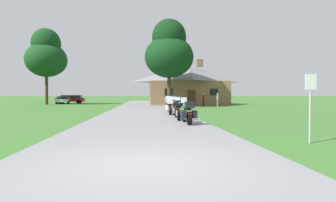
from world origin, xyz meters
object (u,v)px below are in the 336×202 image
object	(u,v)px
motorcycle_green_nearest_to_camera	(187,113)
tree_by_lodge_front	(169,51)
parked_silver_sedan_far_left	(63,100)
parked_red_suv_far_left	(71,99)
metal_signpost_roadside	(310,100)
motorcycle_red_farthest_in_row	(168,104)
tree_left_far	(46,55)
motorcycle_silver_second_in_row	(178,110)
motorcycle_yellow_third_in_row	(175,108)
bystander_gray_shirt_beside_signpost	(218,99)
motorcycle_yellow_fourth_in_row	(170,107)
bystander_red_shirt_near_lodge	(204,99)
motorcycle_white_fifth_in_row	(169,105)

from	to	relation	value
motorcycle_green_nearest_to_camera	tree_by_lodge_front	world-z (taller)	tree_by_lodge_front
motorcycle_green_nearest_to_camera	parked_silver_sedan_far_left	bearing A→B (deg)	113.82
parked_red_suv_far_left	parked_silver_sedan_far_left	xyz separation A→B (m)	(-0.66, -2.32, -0.13)
metal_signpost_roadside	tree_by_lodge_front	size ratio (longest dim) A/B	0.20
motorcycle_green_nearest_to_camera	motorcycle_red_farthest_in_row	world-z (taller)	same
tree_left_far	parked_red_suv_far_left	bearing A→B (deg)	66.75
parked_red_suv_far_left	metal_signpost_roadside	bearing A→B (deg)	-159.33
motorcycle_silver_second_in_row	motorcycle_yellow_third_in_row	distance (m)	2.30
motorcycle_red_farthest_in_row	bystander_gray_shirt_beside_signpost	bearing A→B (deg)	52.75
motorcycle_red_farthest_in_row	parked_silver_sedan_far_left	size ratio (longest dim) A/B	0.46
motorcycle_green_nearest_to_camera	motorcycle_yellow_third_in_row	size ratio (longest dim) A/B	1.00
motorcycle_yellow_fourth_in_row	tree_left_far	world-z (taller)	tree_left_far
tree_by_lodge_front	motorcycle_red_farthest_in_row	bearing A→B (deg)	-95.95
motorcycle_yellow_third_in_row	parked_silver_sedan_far_left	xyz separation A→B (m)	(-15.12, 27.26, 0.02)
bystander_red_shirt_near_lodge	tree_left_far	distance (m)	24.50
motorcycle_silver_second_in_row	bystander_red_shirt_near_lodge	size ratio (longest dim) A/B	1.25
tree_left_far	parked_silver_sedan_far_left	world-z (taller)	tree_left_far
motorcycle_yellow_fourth_in_row	tree_by_lodge_front	world-z (taller)	tree_by_lodge_front
motorcycle_green_nearest_to_camera	bystander_gray_shirt_beside_signpost	world-z (taller)	bystander_gray_shirt_beside_signpost
parked_red_suv_far_left	tree_left_far	bearing A→B (deg)	153.45
motorcycle_silver_second_in_row	metal_signpost_roadside	size ratio (longest dim) A/B	0.97
motorcycle_red_farthest_in_row	parked_red_suv_far_left	xyz separation A→B (m)	(-14.52, 23.11, 0.16)
motorcycle_silver_second_in_row	tree_left_far	distance (m)	32.22
motorcycle_green_nearest_to_camera	tree_left_far	bearing A→B (deg)	118.22
bystander_red_shirt_near_lodge	motorcycle_yellow_third_in_row	bearing A→B (deg)	-23.35
tree_by_lodge_front	tree_left_far	world-z (taller)	tree_left_far
bystander_red_shirt_near_lodge	bystander_gray_shirt_beside_signpost	distance (m)	2.29
motorcycle_yellow_fourth_in_row	tree_left_far	xyz separation A→B (m)	(-16.49, 22.65, 6.81)
motorcycle_white_fifth_in_row	metal_signpost_roadside	bearing A→B (deg)	-73.13
motorcycle_yellow_third_in_row	motorcycle_white_fifth_in_row	world-z (taller)	same
metal_signpost_roadside	parked_silver_sedan_far_left	size ratio (longest dim) A/B	0.48
motorcycle_green_nearest_to_camera	parked_red_suv_far_left	bearing A→B (deg)	111.36
bystander_red_shirt_near_lodge	metal_signpost_roadside	world-z (taller)	metal_signpost_roadside
motorcycle_white_fifth_in_row	bystander_gray_shirt_beside_signpost	distance (m)	11.97
bystander_gray_shirt_beside_signpost	parked_red_suv_far_left	xyz separation A→B (m)	(-21.24, 15.26, -0.15)
motorcycle_yellow_third_in_row	motorcycle_red_farthest_in_row	xyz separation A→B (m)	(0.05, 6.46, 0.00)
bystander_gray_shirt_beside_signpost	metal_signpost_roadside	distance (m)	24.47
motorcycle_yellow_third_in_row	parked_red_suv_far_left	world-z (taller)	parked_red_suv_far_left
parked_silver_sedan_far_left	tree_by_lodge_front	bearing A→B (deg)	-47.27
tree_left_far	motorcycle_silver_second_in_row	bearing A→B (deg)	-58.27
motorcycle_green_nearest_to_camera	motorcycle_yellow_third_in_row	xyz separation A→B (m)	(-0.07, 4.62, 0.01)
motorcycle_silver_second_in_row	motorcycle_white_fifth_in_row	world-z (taller)	same
motorcycle_green_nearest_to_camera	parked_red_suv_far_left	distance (m)	37.16
motorcycle_white_fifth_in_row	parked_red_suv_far_left	world-z (taller)	parked_red_suv_far_left
parked_red_suv_far_left	motorcycle_green_nearest_to_camera	bearing A→B (deg)	-160.27
metal_signpost_roadside	bystander_red_shirt_near_lodge	bearing A→B (deg)	84.74
motorcycle_yellow_third_in_row	parked_red_suv_far_left	distance (m)	32.93
motorcycle_red_farthest_in_row	parked_red_suv_far_left	world-z (taller)	parked_red_suv_far_left
tree_left_far	motorcycle_yellow_fourth_in_row	bearing A→B (deg)	-53.94
tree_by_lodge_front	tree_left_far	bearing A→B (deg)	153.75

